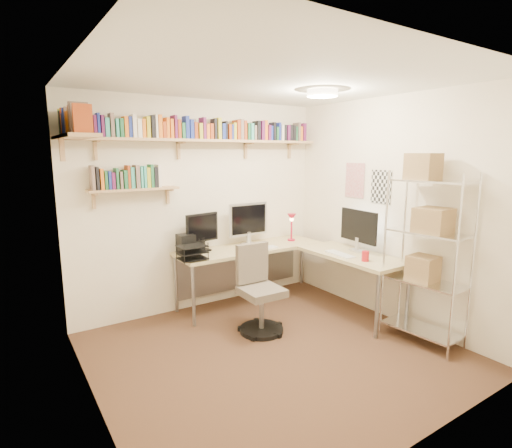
% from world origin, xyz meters
% --- Properties ---
extents(ground, '(3.20, 3.20, 0.00)m').
position_xyz_m(ground, '(0.00, 0.00, 0.00)').
color(ground, '#41251C').
rests_on(ground, ground).
extents(room_shell, '(3.24, 3.04, 2.52)m').
position_xyz_m(room_shell, '(0.00, 0.00, 1.55)').
color(room_shell, beige).
rests_on(room_shell, ground).
extents(wall_shelves, '(3.12, 1.09, 0.80)m').
position_xyz_m(wall_shelves, '(-0.42, 1.30, 2.03)').
color(wall_shelves, tan).
rests_on(wall_shelves, ground).
extents(corner_desk, '(2.10, 1.88, 1.26)m').
position_xyz_m(corner_desk, '(0.59, 0.96, 0.72)').
color(corner_desk, '#D1C488').
rests_on(corner_desk, ground).
extents(office_chair, '(0.49, 0.50, 0.93)m').
position_xyz_m(office_chair, '(0.14, 0.49, 0.39)').
color(office_chair, black).
rests_on(office_chair, ground).
extents(wire_rack, '(0.43, 0.77, 1.88)m').
position_xyz_m(wire_rack, '(1.36, -0.61, 1.16)').
color(wire_rack, silver).
rests_on(wire_rack, ground).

